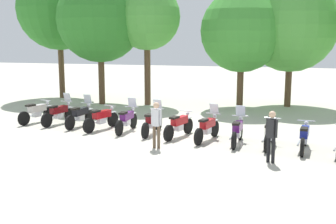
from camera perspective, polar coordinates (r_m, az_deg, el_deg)
The scene contains 19 objects.
ground_plane at distance 17.31m, azimuth -0.41°, elevation -3.22°, with size 80.00×80.00×0.00m, color #BCB7A8.
motorcycle_0 at distance 20.83m, azimuth -16.98°, elevation 0.03°, with size 0.80×2.15×0.99m.
motorcycle_1 at distance 20.16m, azimuth -14.26°, elevation -0.12°, with size 0.76×2.16×1.37m.
motorcycle_2 at distance 19.44m, azimuth -11.53°, elevation -0.39°, with size 0.67×2.18×1.37m.
motorcycle_3 at distance 18.59m, azimuth -8.80°, elevation -0.82°, with size 0.87×2.12×0.99m.
motorcycle_4 at distance 18.11m, azimuth -5.48°, elevation -0.99°, with size 0.62×2.19×1.37m.
motorcycle_5 at distance 17.57m, azimuth -2.08°, elevation -1.29°, with size 0.62×2.19×1.37m.
motorcycle_6 at distance 17.02m, azimuth 1.48°, elevation -1.71°, with size 0.85×2.12×0.99m.
motorcycle_7 at distance 16.55m, azimuth 5.26°, elevation -2.04°, with size 0.80×2.15×1.37m.
motorcycle_8 at distance 16.16m, azimuth 9.20°, elevation -2.43°, with size 0.62×2.19×1.37m.
motorcycle_9 at distance 15.96m, azimuth 13.36°, elevation -2.79°, with size 0.65×2.19×0.99m.
motorcycle_10 at distance 15.78m, azimuth 17.62°, elevation -3.14°, with size 0.66×2.19×0.99m.
person_0 at distance 15.27m, azimuth -1.55°, elevation -1.27°, with size 0.41×0.24×1.67m.
person_1 at distance 13.91m, azimuth 13.57°, elevation -2.69°, with size 0.39×0.30×1.67m.
tree_0 at distance 28.61m, azimuth -14.27°, elevation 13.16°, with size 5.22×5.22×8.28m.
tree_1 at distance 25.45m, azimuth -9.01°, elevation 12.05°, with size 4.94×4.94×7.39m.
tree_2 at distance 24.93m, azimuth -2.80°, elevation 12.45°, with size 3.78×3.78×6.93m.
tree_3 at distance 24.08m, azimuth 9.74°, elevation 10.52°, with size 4.49×4.49×6.48m.
tree_4 at distance 25.11m, azimuth 16.00°, elevation 10.95°, with size 5.13×5.13×7.10m.
Camera 1 is at (4.33, -16.27, 3.99)m, focal length 45.98 mm.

